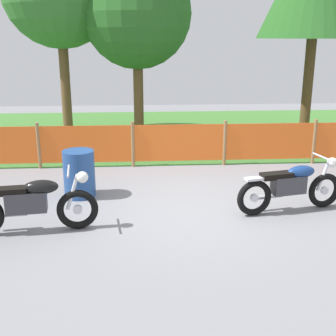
{
  "coord_description": "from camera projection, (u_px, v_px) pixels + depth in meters",
  "views": [
    {
      "loc": [
        -0.9,
        -7.18,
        2.89
      ],
      "look_at": [
        -0.46,
        -0.6,
        0.9
      ],
      "focal_mm": 46.9,
      "sensor_mm": 36.0,
      "label": 1
    }
  ],
  "objects": [
    {
      "name": "ground",
      "position": [
        192.0,
        207.0,
        7.76
      ],
      "size": [
        24.0,
        24.0,
        0.02
      ],
      "primitive_type": "cube",
      "color": "gray"
    },
    {
      "name": "grass_verge",
      "position": [
        168.0,
        132.0,
        13.82
      ],
      "size": [
        24.0,
        7.57,
        0.01
      ],
      "primitive_type": "cube",
      "color": "#427A33",
      "rests_on": "ground"
    },
    {
      "name": "barrier_fence",
      "position": [
        179.0,
        143.0,
        10.05
      ],
      "size": [
        10.65,
        0.08,
        1.05
      ],
      "color": "olive",
      "rests_on": "ground"
    },
    {
      "name": "tree_near_left",
      "position": [
        137.0,
        14.0,
        11.93
      ],
      "size": [
        3.0,
        3.0,
        4.99
      ],
      "color": "brown",
      "rests_on": "ground"
    },
    {
      "name": "motorcycle_lead",
      "position": [
        31.0,
        204.0,
        6.61
      ],
      "size": [
        2.03,
        0.6,
        0.96
      ],
      "rotation": [
        0.0,
        0.0,
        0.12
      ],
      "color": "black",
      "rests_on": "ground"
    },
    {
      "name": "motorcycle_trailing",
      "position": [
        291.0,
        186.0,
        7.43
      ],
      "size": [
        1.94,
        0.67,
        0.93
      ],
      "rotation": [
        0.0,
        0.0,
        0.21
      ],
      "color": "black",
      "rests_on": "ground"
    },
    {
      "name": "oil_drum",
      "position": [
        79.0,
        174.0,
        8.14
      ],
      "size": [
        0.58,
        0.58,
        0.88
      ],
      "primitive_type": "cylinder",
      "color": "navy",
      "rests_on": "ground"
    }
  ]
}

